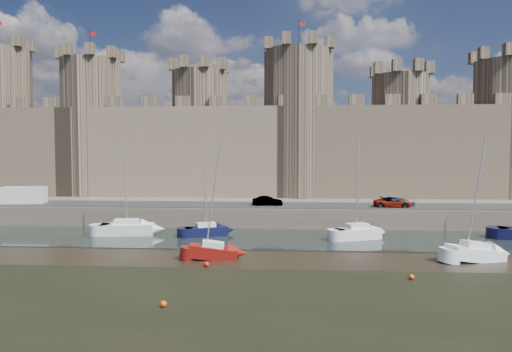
% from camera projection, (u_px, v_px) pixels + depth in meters
% --- Properties ---
extents(ground, '(160.00, 160.00, 0.00)m').
position_uv_depth(ground, '(283.00, 319.00, 25.94)').
color(ground, black).
rests_on(ground, ground).
extents(water_channel, '(160.00, 12.00, 0.08)m').
position_uv_depth(water_channel, '(285.00, 239.00, 49.85)').
color(water_channel, black).
rests_on(water_channel, ground).
extents(quay, '(160.00, 60.00, 2.50)m').
position_uv_depth(quay, '(286.00, 196.00, 85.66)').
color(quay, '#4C443A').
rests_on(quay, ground).
extents(road, '(160.00, 7.00, 0.10)m').
position_uv_depth(road, '(285.00, 205.00, 59.68)').
color(road, black).
rests_on(road, quay).
extents(castle, '(108.50, 11.00, 29.00)m').
position_uv_depth(castle, '(282.00, 139.00, 73.20)').
color(castle, '#42382B').
rests_on(castle, quay).
extents(car_0, '(3.51, 2.17, 1.12)m').
position_uv_depth(car_0, '(27.00, 200.00, 61.91)').
color(car_0, gray).
rests_on(car_0, quay).
extents(car_1, '(3.97, 1.48, 1.30)m').
position_uv_depth(car_1, '(267.00, 201.00, 59.11)').
color(car_1, gray).
rests_on(car_1, quay).
extents(car_2, '(4.60, 1.87, 1.33)m').
position_uv_depth(car_2, '(399.00, 202.00, 58.48)').
color(car_2, gray).
rests_on(car_2, quay).
extents(car_3, '(4.67, 2.21, 1.29)m').
position_uv_depth(car_3, '(392.00, 203.00, 57.39)').
color(car_3, gray).
rests_on(car_3, quay).
extents(van, '(5.66, 3.04, 2.34)m').
position_uv_depth(van, '(24.00, 195.00, 61.50)').
color(van, silver).
rests_on(van, quay).
extents(sailboat_0, '(6.30, 3.18, 11.27)m').
position_uv_depth(sailboat_0, '(127.00, 228.00, 51.99)').
color(sailboat_0, silver).
rests_on(sailboat_0, ground).
extents(sailboat_1, '(5.04, 3.58, 9.42)m').
position_uv_depth(sailboat_1, '(206.00, 230.00, 51.33)').
color(sailboat_1, black).
rests_on(sailboat_1, ground).
extents(sailboat_2, '(5.39, 3.70, 10.84)m').
position_uv_depth(sailboat_2, '(357.00, 232.00, 49.37)').
color(sailboat_2, silver).
rests_on(sailboat_2, ground).
extents(sailboat_4, '(4.43, 2.18, 9.96)m').
position_uv_depth(sailboat_4, '(213.00, 251.00, 40.49)').
color(sailboat_4, maroon).
rests_on(sailboat_4, ground).
extents(sailboat_5, '(5.28, 3.18, 10.68)m').
position_uv_depth(sailboat_5, '(475.00, 252.00, 39.81)').
color(sailboat_5, white).
rests_on(sailboat_5, ground).
extents(buoy_0, '(0.41, 0.41, 0.41)m').
position_uv_depth(buoy_0, '(163.00, 304.00, 27.92)').
color(buoy_0, '#F0400A').
rests_on(buoy_0, ground).
extents(buoy_1, '(0.44, 0.44, 0.44)m').
position_uv_depth(buoy_1, '(207.00, 264.00, 37.71)').
color(buoy_1, '#FF130B').
rests_on(buoy_1, ground).
extents(buoy_3, '(0.39, 0.39, 0.39)m').
position_uv_depth(buoy_3, '(412.00, 277.00, 33.98)').
color(buoy_3, '#E04609').
rests_on(buoy_3, ground).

